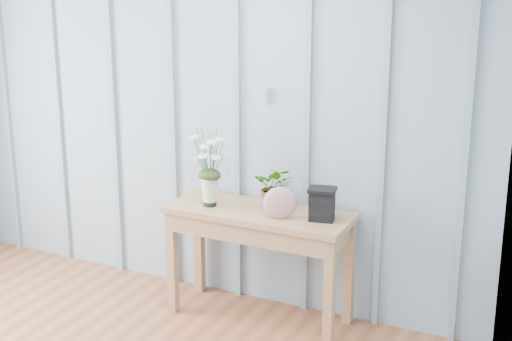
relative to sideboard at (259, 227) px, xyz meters
The scene contains 6 objects.
room_shell 1.81m from the sideboard, 116.06° to the right, with size 4.00×4.50×2.50m.
sideboard is the anchor object (origin of this frame).
daisy_vase 0.56m from the sideboard, behind, with size 0.38×0.29×0.54m.
spider_plant 0.28m from the sideboard, 53.12° to the left, with size 0.26×0.22×0.28m, color #1E3613.
felt_disc_vessel 0.30m from the sideboard, 25.59° to the right, with size 0.21×0.06×0.21m, color #8C445E.
carved_box 0.48m from the sideboard, ahead, with size 0.19×0.17×0.21m.
Camera 1 is at (2.56, -2.27, 2.44)m, focal length 55.00 mm.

